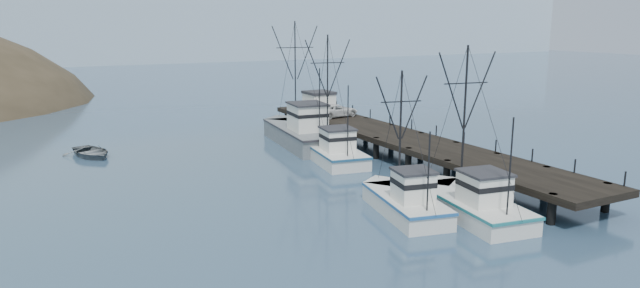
% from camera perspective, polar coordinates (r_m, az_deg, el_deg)
% --- Properties ---
extents(ground, '(400.00, 400.00, 0.00)m').
position_cam_1_polar(ground, '(34.69, 4.34, -9.00)').
color(ground, navy).
rests_on(ground, ground).
extents(pier, '(6.00, 44.00, 2.00)m').
position_cam_1_polar(pier, '(54.56, 7.93, 0.57)').
color(pier, black).
rests_on(pier, ground).
extents(distant_ridge, '(360.00, 40.00, 26.00)m').
position_cam_1_polar(distant_ridge, '(199.62, -20.04, 7.76)').
color(distant_ridge, '#9EB2C6').
rests_on(distant_ridge, ground).
extents(trawler_near, '(5.05, 11.31, 11.39)m').
position_cam_1_polar(trawler_near, '(39.09, 14.65, -5.65)').
color(trawler_near, silver).
rests_on(trawler_near, ground).
extents(trawler_mid, '(4.78, 9.67, 9.75)m').
position_cam_1_polar(trawler_mid, '(38.50, 8.37, -5.66)').
color(trawler_mid, silver).
rests_on(trawler_mid, ground).
extents(trawler_far, '(5.16, 11.58, 11.73)m').
position_cam_1_polar(trawler_far, '(52.61, 1.14, -0.71)').
color(trawler_far, silver).
rests_on(trawler_far, ground).
extents(work_vessel, '(6.03, 15.53, 12.94)m').
position_cam_1_polar(work_vessel, '(59.41, -1.96, 1.16)').
color(work_vessel, slate).
rests_on(work_vessel, ground).
extents(pier_shed, '(3.00, 3.20, 2.80)m').
position_cam_1_polar(pier_shed, '(65.18, -0.10, 4.09)').
color(pier_shed, silver).
rests_on(pier_shed, pier).
extents(pickup_truck, '(5.38, 3.05, 1.42)m').
position_cam_1_polar(pickup_truck, '(64.51, 1.66, 3.37)').
color(pickup_truck, silver).
rests_on(pickup_truck, pier).
extents(motorboat, '(5.47, 6.62, 1.19)m').
position_cam_1_polar(motorboat, '(58.22, -21.88, -1.17)').
color(motorboat, slate).
rests_on(motorboat, ground).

